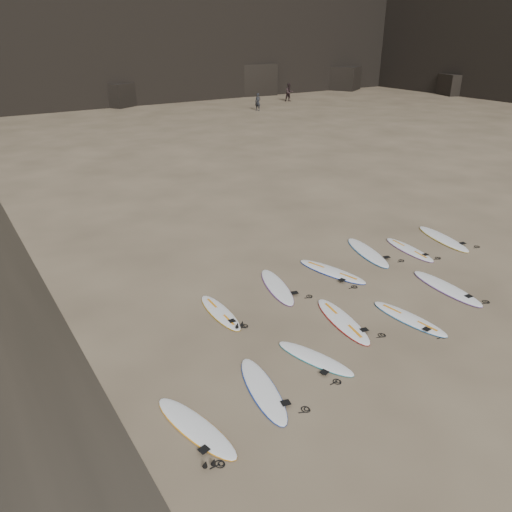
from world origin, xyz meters
The scene contains 15 objects.
ground centered at (0.00, 0.00, 0.00)m, with size 240.00×240.00×0.00m, color #897559.
surfboard_0 centered at (-3.96, -0.78, 0.04)m, with size 0.59×2.47×0.09m, color white.
surfboard_1 centered at (-2.22, -0.49, 0.04)m, with size 0.53×2.21×0.08m, color white.
surfboard_2 centered at (-0.47, 0.45, 0.05)m, with size 0.62×2.60×0.09m, color white.
surfboard_3 centered at (1.20, -0.48, 0.04)m, with size 0.58×2.42×0.09m, color white.
surfboard_4 centered at (3.59, 0.13, 0.05)m, with size 0.65×2.71×0.10m, color white.
surfboard_5 centered at (-3.13, 2.71, 0.04)m, with size 0.54×2.26×0.08m, color white.
surfboard_6 centered at (-0.86, 3.10, 0.05)m, with size 0.61×2.53×0.09m, color white.
surfboard_7 centered at (1.32, 2.98, 0.05)m, with size 0.63×2.64×0.09m, color white.
surfboard_8 centered at (3.44, 3.48, 0.05)m, with size 0.66×2.76×0.10m, color white.
surfboard_9 centered at (4.92, 2.83, 0.04)m, with size 0.58×2.43×0.09m, color white.
surfboard_10 centered at (6.83, 2.83, 0.05)m, with size 0.67×2.78×0.10m, color white.
surfboard_11 centered at (-5.77, -1.00, 0.04)m, with size 0.58×2.44×0.09m, color white.
person_a centered at (18.70, 34.41, 0.83)m, with size 0.61×0.40×1.67m, color black.
person_b centered at (25.32, 38.24, 0.96)m, with size 0.93×0.73×1.92m, color black.
Camera 1 is at (-8.97, -8.28, 7.53)m, focal length 35.00 mm.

